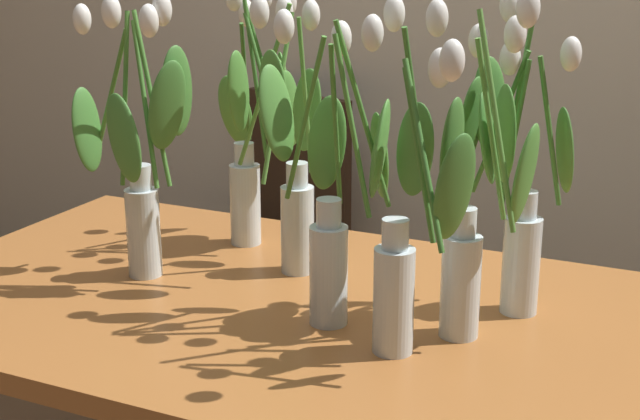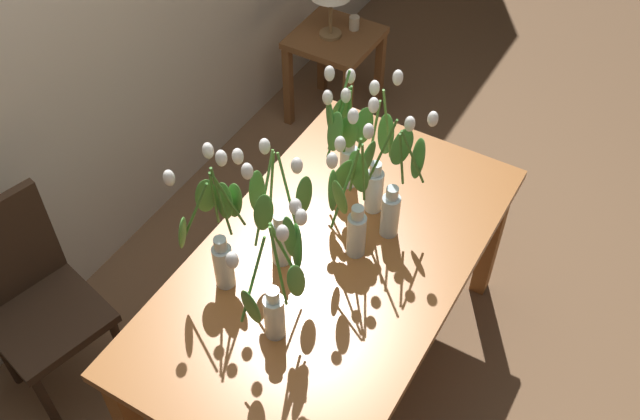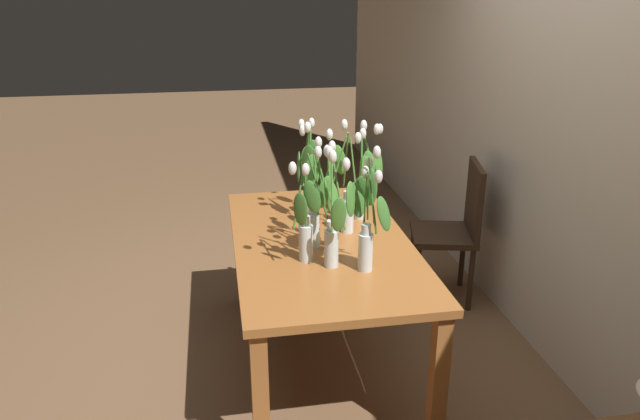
# 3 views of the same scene
# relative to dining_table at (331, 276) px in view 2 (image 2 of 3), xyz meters

# --- Properties ---
(ground_plane) EXTENTS (18.00, 18.00, 0.00)m
(ground_plane) POSITION_rel_dining_table_xyz_m (0.00, 0.00, -0.65)
(ground_plane) COLOR brown
(room_wall_rear) EXTENTS (9.00, 0.10, 2.70)m
(room_wall_rear) POSITION_rel_dining_table_xyz_m (0.00, 1.29, 0.70)
(room_wall_rear) COLOR beige
(room_wall_rear) RESTS_ON ground
(dining_table) EXTENTS (1.60, 0.90, 0.74)m
(dining_table) POSITION_rel_dining_table_xyz_m (0.00, 0.00, 0.00)
(dining_table) COLOR #A3602D
(dining_table) RESTS_ON ground
(tulip_vase_0) EXTENTS (0.29, 0.13, 0.57)m
(tulip_vase_0) POSITION_rel_dining_table_xyz_m (-0.35, -0.01, 0.33)
(tulip_vase_0) COLOR silver
(tulip_vase_0) RESTS_ON dining_table
(tulip_vase_1) EXTENTS (0.22, 0.20, 0.58)m
(tulip_vase_1) POSITION_rel_dining_table_xyz_m (0.35, 0.15, 0.32)
(tulip_vase_1) COLOR silver
(tulip_vase_1) RESTS_ON dining_table
(tulip_vase_2) EXTENTS (0.20, 0.22, 0.57)m
(tulip_vase_2) POSITION_rel_dining_table_xyz_m (0.25, -0.11, 0.30)
(tulip_vase_2) COLOR silver
(tulip_vase_2) RESTS_ON dining_table
(tulip_vase_3) EXTENTS (0.20, 0.22, 0.58)m
(tulip_vase_3) POSITION_rel_dining_table_xyz_m (-0.10, 0.15, 0.31)
(tulip_vase_3) COLOR silver
(tulip_vase_3) RESTS_ON dining_table
(tulip_vase_4) EXTENTS (0.25, 0.18, 0.57)m
(tulip_vase_4) POSITION_rel_dining_table_xyz_m (-0.25, 0.29, 0.32)
(tulip_vase_4) COLOR silver
(tulip_vase_4) RESTS_ON dining_table
(tulip_vase_5) EXTENTS (0.15, 0.15, 0.59)m
(tulip_vase_5) POSITION_rel_dining_table_xyz_m (0.33, 0.00, 0.28)
(tulip_vase_5) COLOR silver
(tulip_vase_5) RESTS_ON dining_table
(tulip_vase_6) EXTENTS (0.25, 0.18, 0.57)m
(tulip_vase_6) POSITION_rel_dining_table_xyz_m (0.08, -0.03, 0.32)
(tulip_vase_6) COLOR silver
(tulip_vase_6) RESTS_ON dining_table
(dining_chair) EXTENTS (0.48, 0.48, 0.93)m
(dining_chair) POSITION_rel_dining_table_xyz_m (-0.57, 0.99, -0.12)
(dining_chair) COLOR #382619
(dining_chair) RESTS_ON ground
(side_table) EXTENTS (0.44, 0.44, 0.55)m
(side_table) POSITION_rel_dining_table_xyz_m (1.50, 0.83, -0.22)
(side_table) COLOR brown
(side_table) RESTS_ON ground
(pillar_candle) EXTENTS (0.06, 0.06, 0.07)m
(pillar_candle) POSITION_rel_dining_table_xyz_m (1.61, 0.77, -0.06)
(pillar_candle) COLOR beige
(pillar_candle) RESTS_ON side_table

